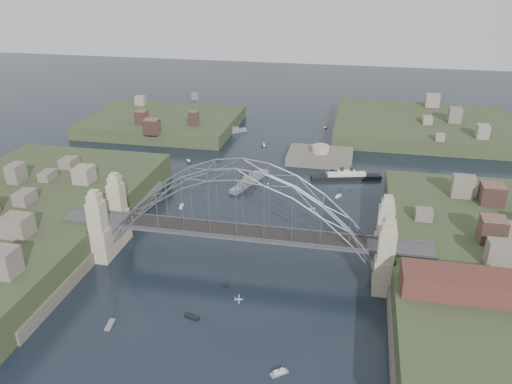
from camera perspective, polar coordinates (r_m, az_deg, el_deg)
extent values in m
plane|color=black|center=(118.84, -1.76, -7.93)|extent=(500.00, 500.00, 0.00)
cube|color=#444446|center=(114.76, -1.81, -4.55)|extent=(84.00, 6.00, 0.70)
cube|color=slate|center=(111.95, -2.16, -5.03)|extent=(84.00, 0.25, 0.50)
cube|color=slate|center=(117.06, -1.48, -3.62)|extent=(84.00, 0.25, 0.50)
cube|color=black|center=(114.49, -1.81, -4.31)|extent=(55.20, 5.20, 0.35)
cube|color=tan|center=(120.86, -17.10, -3.68)|extent=(3.40, 3.40, 17.70)
cube|color=tan|center=(128.69, -15.08, -1.65)|extent=(3.40, 3.40, 17.70)
cube|color=tan|center=(107.83, 14.19, -6.91)|extent=(3.40, 3.40, 17.70)
cube|color=tan|center=(116.53, 14.07, -4.39)|extent=(3.40, 3.40, 17.70)
cube|color=tan|center=(126.94, -15.81, -4.58)|extent=(4.08, 13.80, 8.00)
cube|color=tan|center=(114.59, 13.88, -7.70)|extent=(4.08, 13.80, 8.00)
cube|color=#323F22|center=(141.35, -25.37, -3.96)|extent=(50.00, 90.00, 12.00)
cube|color=#5A5346|center=(130.14, -17.24, -5.53)|extent=(6.00, 70.00, 4.00)
cube|color=#5A5346|center=(116.52, 15.72, -9.10)|extent=(6.00, 70.00, 4.00)
cube|color=#323F22|center=(217.38, -10.27, 7.16)|extent=(60.00, 45.00, 9.00)
cube|color=#323F22|center=(218.48, 18.10, 6.49)|extent=(70.00, 55.00, 9.50)
cube|color=#5A5346|center=(179.79, 7.10, 3.35)|extent=(22.00, 16.00, 7.00)
cylinder|color=tan|center=(178.17, 7.18, 4.76)|extent=(6.00, 6.00, 2.40)
cube|color=#592D26|center=(101.33, 21.53, -9.43)|extent=(20.00, 8.00, 4.00)
cube|color=#444446|center=(95.02, 18.78, -18.61)|extent=(4.00, 22.00, 1.40)
cube|color=gray|center=(159.47, -0.71, 1.10)|extent=(8.88, 19.59, 1.76)
cube|color=gray|center=(158.95, -0.71, 1.53)|extent=(5.38, 10.95, 1.32)
cube|color=gray|center=(158.57, -0.71, 1.86)|extent=(2.97, 5.15, 0.88)
cylinder|color=black|center=(157.18, -0.97, 1.95)|extent=(0.95, 0.95, 1.76)
cylinder|color=black|center=(159.37, -0.46, 2.28)|extent=(0.95, 0.95, 1.76)
cylinder|color=slate|center=(153.70, -1.85, 1.32)|extent=(0.18, 0.18, 4.40)
cylinder|color=slate|center=(163.10, 0.36, 2.73)|extent=(0.18, 0.18, 4.40)
cube|color=gray|center=(206.86, -3.05, 6.60)|extent=(13.02, 11.76, 1.54)
cube|color=gray|center=(206.51, -3.05, 6.90)|extent=(7.44, 6.79, 1.16)
cube|color=gray|center=(206.25, -3.06, 7.13)|extent=(3.67, 3.42, 0.77)
cylinder|color=black|center=(205.60, -3.33, 7.27)|extent=(0.76, 0.76, 1.54)
cylinder|color=black|center=(206.52, -2.79, 7.36)|extent=(0.76, 0.76, 1.54)
cylinder|color=slate|center=(204.19, -4.23, 7.06)|extent=(0.15, 0.15, 3.86)
cylinder|color=slate|center=(208.12, -1.91, 7.45)|extent=(0.15, 0.15, 3.86)
cube|color=black|center=(165.19, 9.97, 1.55)|extent=(22.16, 8.58, 1.61)
cube|color=silver|center=(164.74, 10.00, 1.94)|extent=(12.34, 5.30, 1.21)
cube|color=silver|center=(164.40, 10.03, 2.23)|extent=(5.77, 3.02, 0.80)
cylinder|color=black|center=(163.80, 9.51, 2.45)|extent=(1.09, 1.09, 1.61)
cylinder|color=black|center=(164.49, 10.57, 2.46)|extent=(1.09, 1.09, 1.61)
cylinder|color=slate|center=(162.84, 7.76, 2.36)|extent=(0.16, 0.16, 4.02)
cylinder|color=slate|center=(165.84, 12.27, 2.42)|extent=(0.16, 0.16, 4.02)
cube|color=#AAADB2|center=(95.11, -1.92, -11.82)|extent=(1.42, 0.54, 0.24)
cube|color=#AAADB2|center=(95.08, -1.92, -11.80)|extent=(0.82, 2.77, 0.05)
cube|color=#AAADB2|center=(95.05, -2.35, -11.76)|extent=(0.32, 0.88, 0.31)
cube|color=silver|center=(146.09, -8.26, -1.58)|extent=(1.29, 2.85, 0.45)
cube|color=silver|center=(143.97, 6.24, -1.87)|extent=(1.69, 0.99, 0.45)
cube|color=silver|center=(103.48, -7.11, -13.60)|extent=(3.19, 1.72, 0.45)
cube|color=silver|center=(152.47, 9.13, -0.49)|extent=(1.90, 2.54, 0.45)
cube|color=silver|center=(152.31, 9.14, -0.35)|extent=(1.31, 1.62, 0.40)
cylinder|color=black|center=(152.12, 9.15, -0.20)|extent=(0.16, 0.16, 0.70)
cube|color=silver|center=(178.29, -7.51, 3.36)|extent=(2.45, 3.19, 0.45)
cube|color=silver|center=(178.15, -7.52, 3.48)|extent=(1.69, 2.04, 0.40)
cylinder|color=black|center=(177.99, -7.52, 3.62)|extent=(0.16, 0.16, 0.70)
cube|color=silver|center=(158.41, 1.38, 0.81)|extent=(0.79, 1.72, 0.45)
cube|color=silver|center=(158.25, 1.38, 0.94)|extent=(0.61, 1.05, 0.40)
cylinder|color=black|center=(158.07, 1.38, 1.09)|extent=(0.16, 0.16, 0.70)
cube|color=silver|center=(91.49, 2.57, -19.49)|extent=(3.13, 2.75, 0.45)
cube|color=silver|center=(91.21, 2.58, -19.31)|extent=(2.03, 1.85, 0.40)
cylinder|color=black|center=(90.90, 2.58, -19.10)|extent=(0.16, 0.16, 0.70)
cube|color=silver|center=(191.29, 0.88, 5.05)|extent=(1.92, 0.92, 0.45)
cylinder|color=slate|center=(190.94, 0.89, 5.35)|extent=(0.08, 0.08, 2.20)
cone|color=silver|center=(190.94, 0.89, 5.35)|extent=(1.40, 1.20, 1.92)
cube|color=silver|center=(130.93, 10.32, -4.99)|extent=(2.53, 1.22, 0.45)
cylinder|color=slate|center=(130.43, 10.35, -4.58)|extent=(0.08, 0.08, 2.20)
cone|color=silver|center=(130.43, 10.35, -4.58)|extent=(1.40, 1.20, 1.92)
cube|color=silver|center=(104.63, -15.91, -14.00)|extent=(1.51, 3.44, 0.45)
cube|color=silver|center=(215.31, 7.71, 7.06)|extent=(1.91, 1.41, 0.45)
cube|color=silver|center=(215.19, 7.72, 7.16)|extent=(1.22, 0.98, 0.40)
cylinder|color=black|center=(215.06, 7.72, 7.28)|extent=(0.16, 0.16, 0.70)
cube|color=silver|center=(158.42, -15.46, -0.12)|extent=(2.55, 2.25, 0.45)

